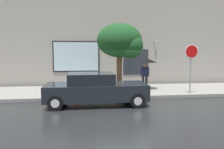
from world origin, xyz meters
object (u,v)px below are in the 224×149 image
at_px(parked_car, 95,89).
at_px(fire_hydrant, 76,88).
at_px(stop_sign, 191,59).
at_px(pedestrian_with_umbrella, 147,65).
at_px(street_tree, 122,42).

relative_size(parked_car, fire_hydrant, 6.48).
bearing_deg(parked_car, stop_sign, 14.14).
relative_size(fire_hydrant, pedestrian_with_umbrella, 0.38).
bearing_deg(stop_sign, pedestrian_with_umbrella, 140.67).
distance_m(parked_car, street_tree, 3.21).
distance_m(pedestrian_with_umbrella, stop_sign, 2.57).
xyz_separation_m(parked_car, stop_sign, (5.26, 1.33, 1.32)).
height_order(fire_hydrant, stop_sign, stop_sign).
bearing_deg(street_tree, pedestrian_with_umbrella, 33.20).
distance_m(fire_hydrant, stop_sign, 6.45).
height_order(pedestrian_with_umbrella, stop_sign, stop_sign).
xyz_separation_m(pedestrian_with_umbrella, street_tree, (-1.79, -1.17, 1.29)).
relative_size(parked_car, stop_sign, 1.70).
xyz_separation_m(pedestrian_with_umbrella, stop_sign, (1.96, -1.61, 0.39)).
height_order(fire_hydrant, pedestrian_with_umbrella, pedestrian_with_umbrella).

